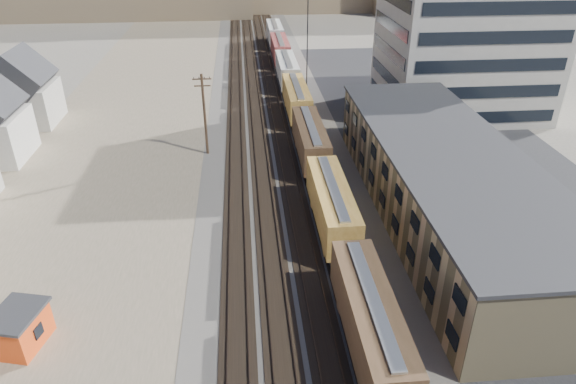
{
  "coord_description": "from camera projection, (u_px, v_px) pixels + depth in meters",
  "views": [
    {
      "loc": [
        -3.91,
        -16.59,
        26.33
      ],
      "look_at": [
        -0.02,
        25.77,
        3.0
      ],
      "focal_mm": 32.0,
      "sensor_mm": 36.0,
      "label": 1
    }
  ],
  "objects": [
    {
      "name": "parked_car_blue",
      "position": [
        466.0,
        130.0,
        68.2
      ],
      "size": [
        5.51,
        6.17,
        1.59
      ],
      "primitive_type": "imported",
      "rotation": [
        0.0,
        0.0,
        0.63
      ],
      "color": "navy",
      "rests_on": "ground"
    },
    {
      "name": "office_tower",
      "position": [
        464.0,
        47.0,
        73.23
      ],
      "size": [
        22.6,
        18.6,
        18.45
      ],
      "color": "#9E998E",
      "rests_on": "ground"
    },
    {
      "name": "rail_tracks",
      "position": [
        268.0,
        127.0,
        71.02
      ],
      "size": [
        11.4,
        200.0,
        0.24
      ],
      "color": "black",
      "rests_on": "ground"
    },
    {
      "name": "ballast_bed",
      "position": [
        272.0,
        127.0,
        71.11
      ],
      "size": [
        18.0,
        200.0,
        0.06
      ],
      "primitive_type": "cube",
      "color": "#4C4742",
      "rests_on": "ground"
    },
    {
      "name": "radio_mast",
      "position": [
        307.0,
        44.0,
        75.95
      ],
      "size": [
        1.2,
        0.16,
        18.0
      ],
      "color": "black",
      "rests_on": "ground"
    },
    {
      "name": "freight_train",
      "position": [
        303.0,
        117.0,
        66.81
      ],
      "size": [
        3.0,
        119.74,
        4.46
      ],
      "color": "black",
      "rests_on": "ground"
    },
    {
      "name": "utility_pole_north",
      "position": [
        205.0,
        113.0,
        60.91
      ],
      "size": [
        2.2,
        0.32,
        10.0
      ],
      "color": "#382619",
      "rests_on": "ground"
    },
    {
      "name": "dirt_yard",
      "position": [
        109.0,
        164.0,
        60.78
      ],
      "size": [
        24.0,
        180.0,
        0.03
      ],
      "primitive_type": "cube",
      "color": "#6E644B",
      "rests_on": "ground"
    },
    {
      "name": "warehouse",
      "position": [
        446.0,
        183.0,
        48.73
      ],
      "size": [
        12.4,
        40.4,
        7.25
      ],
      "color": "tan",
      "rests_on": "ground"
    },
    {
      "name": "maintenance_shed",
      "position": [
        20.0,
        328.0,
        34.8
      ],
      "size": [
        3.86,
        4.5,
        2.86
      ],
      "color": "#DE4514",
      "rests_on": "ground"
    },
    {
      "name": "asphalt_lot",
      "position": [
        469.0,
        168.0,
        59.78
      ],
      "size": [
        26.0,
        120.0,
        0.04
      ],
      "primitive_type": "cube",
      "color": "#232326",
      "rests_on": "ground"
    },
    {
      "name": "parked_car_far",
      "position": [
        431.0,
        96.0,
        80.63
      ],
      "size": [
        3.84,
        5.38,
        1.7
      ],
      "primitive_type": "imported",
      "rotation": [
        0.0,
        0.0,
        0.41
      ],
      "color": "white",
      "rests_on": "ground"
    }
  ]
}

